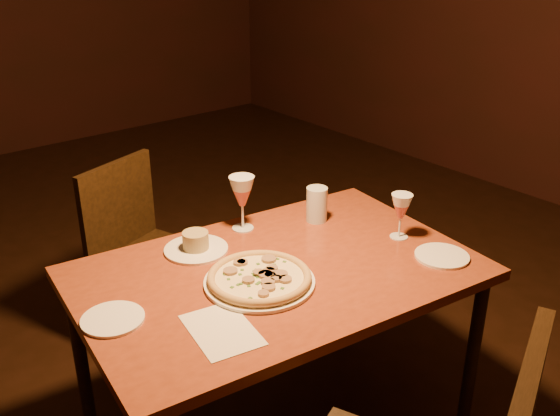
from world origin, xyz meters
TOP-DOWN VIEW (x-y plane):
  - dining_table at (0.27, -0.27)m, footprint 1.36×0.97m
  - chair_far at (0.19, 0.51)m, footprint 0.50×0.50m
  - pizza_plate at (0.17, -0.31)m, footprint 0.34×0.34m
  - ramekin_saucer at (0.14, -0.00)m, footprint 0.22×0.22m
  - wine_glass_far at (0.36, 0.03)m, footprint 0.09×0.09m
  - wine_glass_right at (0.75, -0.37)m, footprint 0.07×0.07m
  - water_tumbler at (0.62, -0.09)m, footprint 0.08×0.08m
  - side_plate_left at (-0.27, -0.21)m, footprint 0.18×0.18m
  - side_plate_near at (0.75, -0.56)m, footprint 0.18×0.18m
  - menu_card at (-0.06, -0.44)m, footprint 0.21×0.27m

SIDE VIEW (x-z plane):
  - chair_far at x=0.19m, z-range 0.05..0.87m
  - dining_table at x=0.27m, z-range 0.28..0.96m
  - menu_card at x=-0.06m, z-range 0.68..0.68m
  - side_plate_left at x=-0.27m, z-range 0.68..0.69m
  - side_plate_near at x=0.75m, z-range 0.68..0.69m
  - pizza_plate at x=0.17m, z-range 0.68..0.72m
  - ramekin_saucer at x=0.14m, z-range 0.67..0.73m
  - water_tumbler at x=0.62m, z-range 0.68..0.81m
  - wine_glass_right at x=0.75m, z-range 0.68..0.84m
  - wine_glass_far at x=0.36m, z-range 0.68..0.88m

